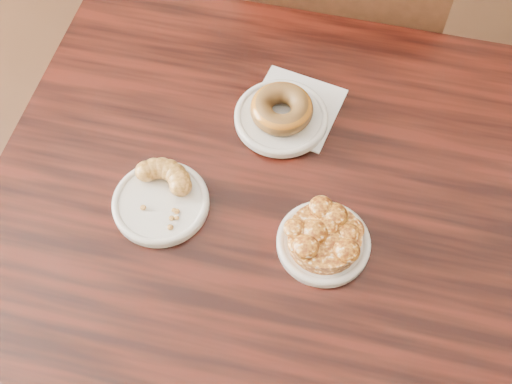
# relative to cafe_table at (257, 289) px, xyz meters

# --- Properties ---
(floor) EXTENTS (5.00, 5.00, 0.00)m
(floor) POSITION_rel_cafe_table_xyz_m (0.14, 0.17, -0.38)
(floor) COLOR black
(floor) RESTS_ON ground
(cafe_table) EXTENTS (1.02, 1.02, 0.75)m
(cafe_table) POSITION_rel_cafe_table_xyz_m (0.00, 0.00, 0.00)
(cafe_table) COLOR black
(cafe_table) RESTS_ON floor
(chair_far) EXTENTS (0.54, 0.54, 0.90)m
(chair_far) POSITION_rel_cafe_table_xyz_m (0.15, 0.72, 0.08)
(chair_far) COLOR black
(chair_far) RESTS_ON floor
(napkin) EXTENTS (0.19, 0.19, 0.00)m
(napkin) POSITION_rel_cafe_table_xyz_m (0.05, 0.20, 0.38)
(napkin) COLOR silver
(napkin) RESTS_ON cafe_table
(plate_donut) EXTENTS (0.17, 0.17, 0.01)m
(plate_donut) POSITION_rel_cafe_table_xyz_m (0.02, 0.17, 0.38)
(plate_donut) COLOR silver
(plate_donut) RESTS_ON napkin
(plate_cruller) EXTENTS (0.16, 0.16, 0.01)m
(plate_cruller) POSITION_rel_cafe_table_xyz_m (-0.16, -0.02, 0.38)
(plate_cruller) COLOR silver
(plate_cruller) RESTS_ON cafe_table
(plate_fritter) EXTENTS (0.15, 0.15, 0.01)m
(plate_fritter) POSITION_rel_cafe_table_xyz_m (0.11, -0.07, 0.38)
(plate_fritter) COLOR silver
(plate_fritter) RESTS_ON cafe_table
(glazed_donut) EXTENTS (0.11, 0.11, 0.04)m
(glazed_donut) POSITION_rel_cafe_table_xyz_m (0.02, 0.17, 0.41)
(glazed_donut) COLOR #945C15
(glazed_donut) RESTS_ON plate_donut
(apple_fritter) EXTENTS (0.15, 0.15, 0.04)m
(apple_fritter) POSITION_rel_cafe_table_xyz_m (0.11, -0.07, 0.41)
(apple_fritter) COLOR #4A1C08
(apple_fritter) RESTS_ON plate_fritter
(cruller_fragment) EXTENTS (0.12, 0.12, 0.03)m
(cruller_fragment) POSITION_rel_cafe_table_xyz_m (-0.16, -0.02, 0.40)
(cruller_fragment) COLOR brown
(cruller_fragment) RESTS_ON plate_cruller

